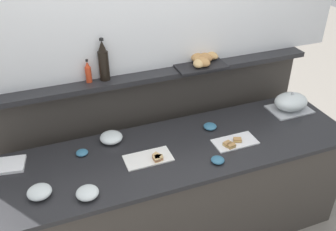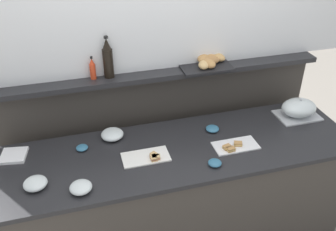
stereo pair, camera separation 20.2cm
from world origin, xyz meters
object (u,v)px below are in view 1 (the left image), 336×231
condiment_bowl_cream (210,126)px  glass_bowl_large (87,193)px  glass_bowl_small (111,138)px  hot_sauce_bottle (88,72)px  napkin_stack (12,165)px  sandwich_platter_side (150,158)px  glass_bowl_medium (39,192)px  serving_cloche (291,102)px  condiment_bowl_dark (82,153)px  bread_basket (203,59)px  condiment_bowl_teal (218,160)px  wine_bottle_dark (103,61)px  sandwich_platter_rear (234,142)px

condiment_bowl_cream → glass_bowl_large: bearing=-159.0°
glass_bowl_small → condiment_bowl_cream: (0.75, -0.11, -0.01)m
condiment_bowl_cream → hot_sauce_bottle: bearing=156.6°
napkin_stack → hot_sauce_bottle: hot_sauce_bottle is taller
sandwich_platter_side → condiment_bowl_cream: size_ratio=3.23×
glass_bowl_medium → hot_sauce_bottle: hot_sauce_bottle is taller
serving_cloche → napkin_stack: size_ratio=2.00×
condiment_bowl_dark → bread_basket: 1.18m
condiment_bowl_dark → napkin_stack: condiment_bowl_dark is taller
condiment_bowl_teal → wine_bottle_dark: (-0.57, 0.74, 0.51)m
condiment_bowl_dark → condiment_bowl_teal: bearing=-25.9°
glass_bowl_large → condiment_bowl_teal: (0.89, 0.01, -0.01)m
napkin_stack → sandwich_platter_rear: bearing=-11.4°
glass_bowl_large → condiment_bowl_cream: (1.02, 0.39, -0.01)m
glass_bowl_large → bread_basket: 1.38m
glass_bowl_medium → bread_basket: size_ratio=0.36×
condiment_bowl_teal → condiment_bowl_cream: size_ratio=0.91×
glass_bowl_small → glass_bowl_large: bearing=-118.1°
condiment_bowl_teal → hot_sauce_bottle: size_ratio=0.52×
napkin_stack → wine_bottle_dark: size_ratio=0.54×
condiment_bowl_dark → condiment_bowl_cream: bearing=-1.7°
sandwich_platter_rear → glass_bowl_small: glass_bowl_small is taller
condiment_bowl_cream → hot_sauce_bottle: (-0.82, 0.36, 0.44)m
glass_bowl_large → condiment_bowl_teal: bearing=0.5°
condiment_bowl_dark → hot_sauce_bottle: size_ratio=0.48×
glass_bowl_small → napkin_stack: size_ratio=0.98×
condiment_bowl_cream → serving_cloche: bearing=0.6°
glass_bowl_medium → napkin_stack: size_ratio=0.87×
condiment_bowl_dark → condiment_bowl_cream: 0.98m
glass_bowl_large → hot_sauce_bottle: (0.19, 0.75, 0.43)m
condiment_bowl_teal → hot_sauce_bottle: 1.10m
hot_sauce_bottle → condiment_bowl_dark: bearing=-115.5°
napkin_stack → bread_basket: 1.60m
sandwich_platter_side → condiment_bowl_dark: (-0.43, 0.22, 0.01)m
glass_bowl_large → condiment_bowl_teal: 0.89m
sandwich_platter_side → wine_bottle_dark: 0.77m
sandwich_platter_side → glass_bowl_small: glass_bowl_small is taller
glass_bowl_large → condiment_bowl_dark: (0.04, 0.42, -0.01)m
condiment_bowl_teal → bread_basket: size_ratio=0.22×
glass_bowl_large → condiment_bowl_cream: bearing=21.0°
sandwich_platter_side → condiment_bowl_teal: sandwich_platter_side is taller
condiment_bowl_teal → napkin_stack: size_ratio=0.54×
glass_bowl_small → bread_basket: bearing=16.0°
serving_cloche → condiment_bowl_cream: 0.74m
serving_cloche → bread_basket: 0.82m
sandwich_platter_rear → wine_bottle_dark: size_ratio=1.02×
serving_cloche → condiment_bowl_dark: serving_cloche is taller
sandwich_platter_rear → condiment_bowl_teal: (-0.21, -0.15, 0.01)m
serving_cloche → condiment_bowl_cream: size_ratio=3.36×
sandwich_platter_rear → glass_bowl_large: (-1.10, -0.16, 0.02)m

